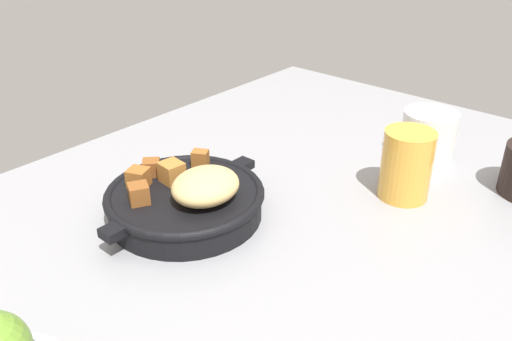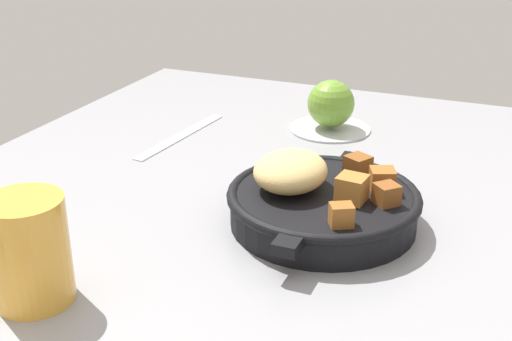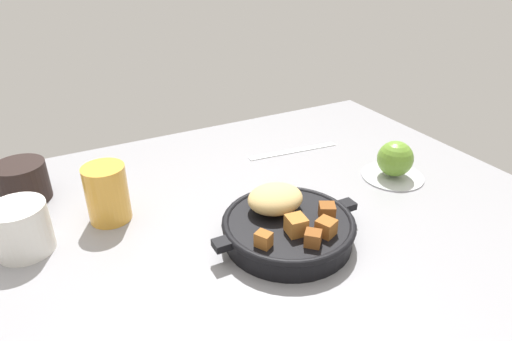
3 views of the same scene
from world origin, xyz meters
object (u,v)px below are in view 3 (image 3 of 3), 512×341
coffee_mug_dark (22,182)px  juice_glass_amber (107,193)px  ceramic_mug_white (21,229)px  red_apple (395,159)px  cast_iron_skillet (287,225)px  butter_knife (293,151)px

coffee_mug_dark → juice_glass_amber: juice_glass_amber is taller
ceramic_mug_white → juice_glass_amber: bearing=12.0°
red_apple → ceramic_mug_white: (-66.22, 8.49, -0.14)cm
ceramic_mug_white → coffee_mug_dark: bearing=87.0°
cast_iron_skillet → butter_knife: size_ratio=1.20×
cast_iron_skillet → juice_glass_amber: juice_glass_amber is taller
red_apple → cast_iron_skillet: bearing=-165.3°
butter_knife → juice_glass_amber: size_ratio=2.13×
butter_knife → ceramic_mug_white: bearing=-163.5°
red_apple → juice_glass_amber: bearing=167.9°
butter_knife → coffee_mug_dark: bearing=179.5°
butter_knife → ceramic_mug_white: ceramic_mug_white is taller
juice_glass_amber → ceramic_mug_white: size_ratio=1.17×
butter_knife → juice_glass_amber: (-41.57, -7.94, 4.76)cm
butter_knife → ceramic_mug_white: size_ratio=2.49×
red_apple → coffee_mug_dark: red_apple is taller
coffee_mug_dark → red_apple: bearing=-20.8°
butter_knife → coffee_mug_dark: coffee_mug_dark is taller
cast_iron_skillet → juice_glass_amber: 30.34cm
cast_iron_skillet → red_apple: bearing=14.7°
red_apple → coffee_mug_dark: 69.94cm
cast_iron_skillet → coffee_mug_dark: bearing=137.8°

